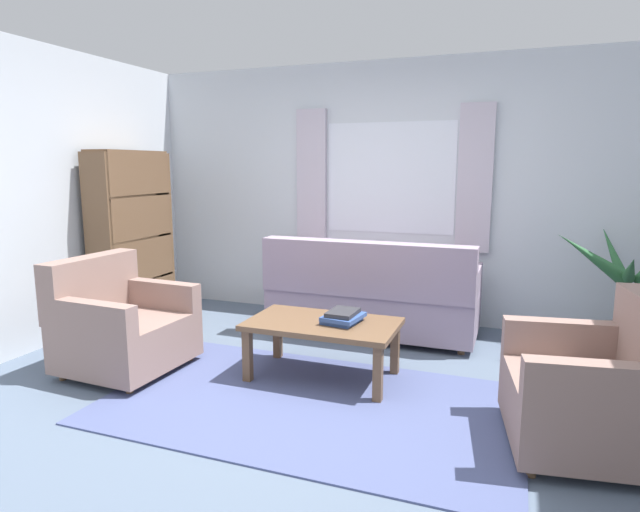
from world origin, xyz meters
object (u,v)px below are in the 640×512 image
object	(u,v)px
potted_plant	(627,305)
armchair_left	(120,325)
armchair_right	(598,390)
book_stack_on_table	(343,317)
coffee_table	(323,329)
couch	(372,297)
bookshelf	(137,243)

from	to	relation	value
potted_plant	armchair_left	bearing A→B (deg)	-156.58
armchair_right	book_stack_on_table	xyz separation A→B (m)	(-1.63, 0.46, 0.13)
armchair_left	coffee_table	size ratio (longest dim) A/B	0.80
couch	coffee_table	distance (m)	1.13
armchair_left	bookshelf	xyz separation A→B (m)	(-0.74, 1.15, 0.45)
armchair_right	book_stack_on_table	bearing A→B (deg)	-114.45
couch	coffee_table	xyz separation A→B (m)	(-0.07, -1.12, 0.01)
book_stack_on_table	potted_plant	size ratio (longest dim) A/B	0.30
coffee_table	potted_plant	world-z (taller)	potted_plant
armchair_left	armchair_right	world-z (taller)	same
potted_plant	coffee_table	bearing A→B (deg)	-150.69
coffee_table	potted_plant	size ratio (longest dim) A/B	0.98
armchair_right	potted_plant	bearing A→B (deg)	157.64
armchair_left	bookshelf	bearing A→B (deg)	35.44
armchair_left	couch	bearing A→B (deg)	-44.13
bookshelf	couch	bearing A→B (deg)	98.74
armchair_left	armchair_right	bearing A→B (deg)	-88.15
armchair_right	book_stack_on_table	distance (m)	1.70
armchair_right	bookshelf	bearing A→B (deg)	-115.16
potted_plant	couch	bearing A→B (deg)	-177.33
armchair_left	potted_plant	xyz separation A→B (m)	(3.71, 1.61, 0.11)
bookshelf	book_stack_on_table	bearing A→B (deg)	73.11
armchair_left	book_stack_on_table	xyz separation A→B (m)	(1.68, 0.41, 0.13)
book_stack_on_table	couch	bearing A→B (deg)	93.88
coffee_table	book_stack_on_table	distance (m)	0.18
coffee_table	book_stack_on_table	xyz separation A→B (m)	(0.15, 0.03, 0.10)
couch	armchair_left	bearing A→B (deg)	43.26
armchair_left	bookshelf	world-z (taller)	bookshelf
couch	book_stack_on_table	xyz separation A→B (m)	(0.07, -1.09, 0.12)
couch	armchair_left	distance (m)	2.20
armchair_right	coffee_table	bearing A→B (deg)	-112.32
couch	potted_plant	world-z (taller)	potted_plant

